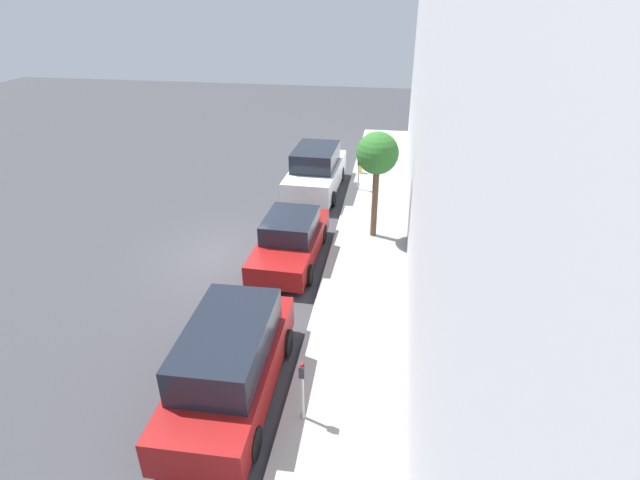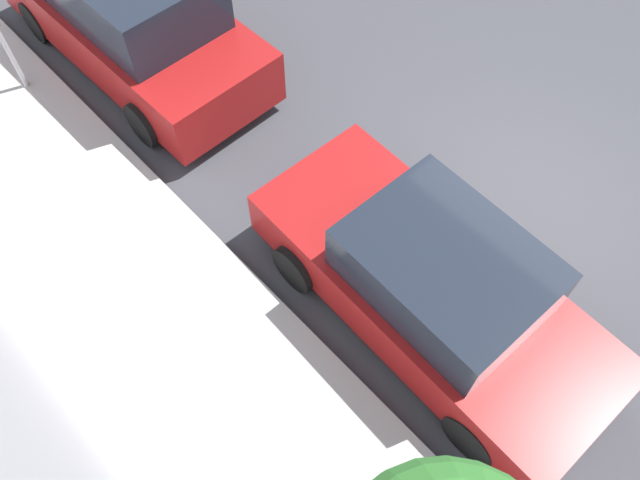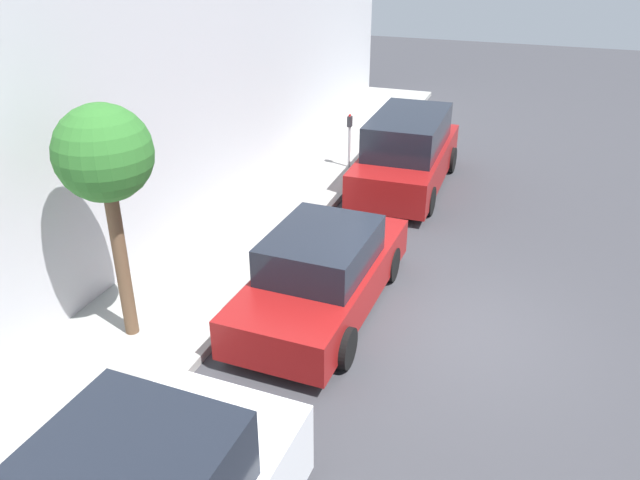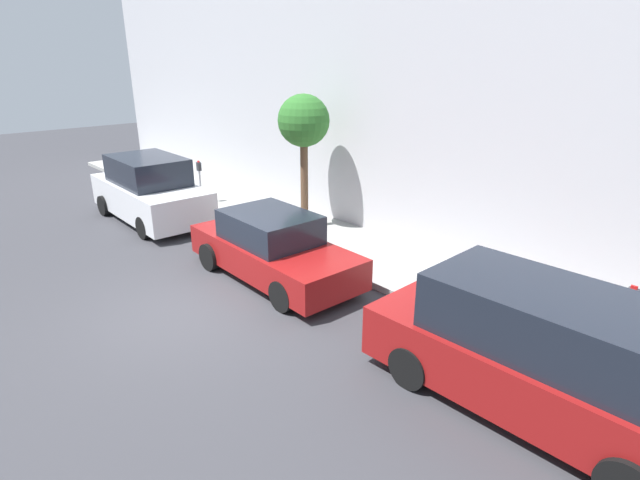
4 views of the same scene
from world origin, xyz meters
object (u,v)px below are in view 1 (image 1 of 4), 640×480
at_px(parked_suv_third, 316,171).
at_px(parking_meter_near, 302,385).
at_px(parked_minivan_nearest, 230,363).
at_px(parking_meter_far, 359,170).
at_px(parked_sedan_second, 290,240).
at_px(fire_hydrant, 360,166).
at_px(street_tree, 377,155).

distance_m(parked_suv_third, parking_meter_near, 12.85).
bearing_deg(parked_minivan_nearest, parking_meter_far, 82.13).
xyz_separation_m(parked_sedan_second, fire_hydrant, (1.58, 8.28, -0.23)).
distance_m(parked_sedan_second, parking_meter_near, 6.94).
bearing_deg(parking_meter_near, street_tree, 83.92).
distance_m(parked_sedan_second, parking_meter_far, 6.42).
bearing_deg(parking_meter_near, parked_suv_third, 98.21).
height_order(parked_minivan_nearest, parking_meter_near, parked_minivan_nearest).
bearing_deg(parked_minivan_nearest, parked_suv_third, 90.59).
xyz_separation_m(parking_meter_near, street_tree, (0.92, 8.63, 2.07)).
xyz_separation_m(parked_minivan_nearest, street_tree, (2.63, 8.09, 2.19)).
bearing_deg(parked_suv_third, parking_meter_far, 5.94).
bearing_deg(street_tree, parking_meter_near, -96.08).
relative_size(parked_minivan_nearest, parking_meter_far, 3.43).
bearing_deg(parked_sedan_second, fire_hydrant, 79.19).
bearing_deg(fire_hydrant, parked_minivan_nearest, -96.35).
bearing_deg(parked_sedan_second, street_tree, 36.28).
xyz_separation_m(parked_sedan_second, parking_meter_near, (1.68, -6.72, 0.32)).
relative_size(parked_sedan_second, parking_meter_near, 3.12).
distance_m(parked_minivan_nearest, parking_meter_near, 1.80).
bearing_deg(parking_meter_far, parked_sedan_second, -105.20).
height_order(parking_meter_far, fire_hydrant, parking_meter_far).
xyz_separation_m(parked_minivan_nearest, parked_suv_third, (-0.12, 12.18, 0.01)).
bearing_deg(parked_sedan_second, parking_meter_near, -75.97).
xyz_separation_m(parked_sedan_second, parking_meter_far, (1.68, 6.19, 0.31)).
height_order(parked_sedan_second, street_tree, street_tree).
bearing_deg(parking_meter_near, fire_hydrant, 90.38).
xyz_separation_m(parked_suv_third, street_tree, (2.75, -4.09, 2.18)).
relative_size(parked_suv_third, parking_meter_far, 3.38).
bearing_deg(parked_suv_third, parked_sedan_second, -88.52).
relative_size(parked_sedan_second, fire_hydrant, 6.59).
relative_size(parking_meter_near, street_tree, 0.39).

